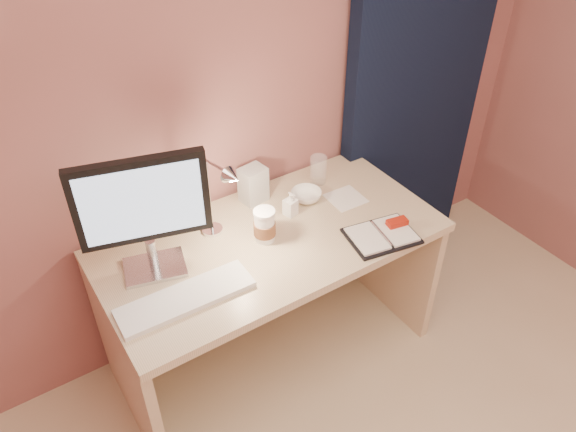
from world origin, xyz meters
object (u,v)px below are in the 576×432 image
clear_cup (318,170)px  bowl (306,196)px  keyboard (186,298)px  desk (263,267)px  product_box (253,185)px  monitor (143,207)px  dark_jar (182,206)px  lotion_bottle (290,204)px  coffee_cup (265,226)px  planner (383,234)px  desk_lamp (213,198)px

clear_cup → bowl: clear_cup is taller
keyboard → desk: bearing=26.4°
keyboard → product_box: 0.65m
monitor → product_box: 0.61m
bowl → dark_jar: bearing=162.5°
lotion_bottle → product_box: size_ratio=0.68×
desk → lotion_bottle: 0.32m
desk → keyboard: 0.54m
monitor → coffee_cup: bearing=5.1°
product_box → lotion_bottle: bearing=-74.5°
keyboard → coffee_cup: size_ratio=3.45×
planner → lotion_bottle: 0.41m
keyboard → desk_lamp: desk_lamp is taller
lotion_bottle → desk: bearing=-175.9°
planner → coffee_cup: (-0.41, 0.25, 0.06)m
dark_jar → product_box: bearing=-6.7°
bowl → product_box: bearing=147.4°
coffee_cup → desk: bearing=70.4°
coffee_cup → desk_lamp: bearing=158.1°
planner → dark_jar: (-0.64, 0.54, 0.06)m
desk → clear_cup: clear_cup is taller
desk → bowl: (0.27, 0.06, 0.25)m
planner → product_box: 0.60m
keyboard → lotion_bottle: lotion_bottle is taller
planner → clear_cup: size_ratio=2.33×
keyboard → planner: (0.82, -0.11, 0.00)m
bowl → lotion_bottle: bearing=-156.9°
desk_lamp → keyboard: bearing=-152.8°
coffee_cup → desk_lamp: size_ratio=0.39×
clear_cup → product_box: 0.32m
keyboard → lotion_bottle: bearing=21.4°
monitor → clear_cup: monitor is taller
clear_cup → bowl: size_ratio=0.97×
keyboard → desk_lamp: (0.23, 0.20, 0.22)m
monitor → coffee_cup: monitor is taller
desk → product_box: 0.37m
coffee_cup → dark_jar: size_ratio=0.98×
monitor → clear_cup: (0.86, 0.14, -0.23)m
product_box → bowl: bearing=-41.1°
bowl → dark_jar: 0.55m
dark_jar → desk: bearing=-42.0°
bowl → desk_lamp: (-0.47, -0.06, 0.21)m
planner → dark_jar: 0.84m
desk → coffee_cup: bearing=-109.6°
clear_cup → bowl: 0.16m
monitor → product_box: size_ratio=3.03×
keyboard → coffee_cup: coffee_cup is taller
monitor → bowl: bearing=19.3°
lotion_bottle → dark_jar: dark_jar is taller
monitor → desk_lamp: 0.27m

